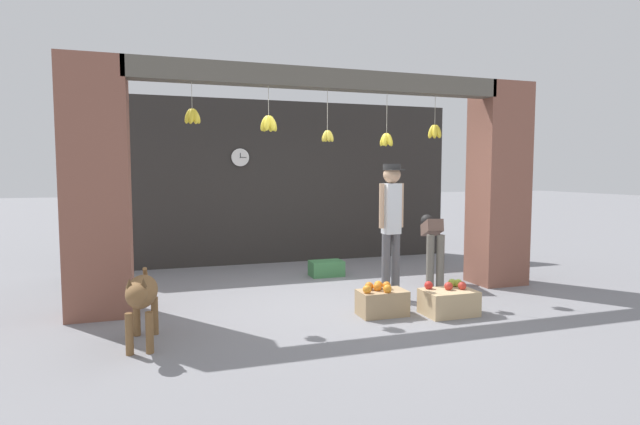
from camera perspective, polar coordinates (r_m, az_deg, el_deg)
The scene contains 13 objects.
ground_plane at distance 6.36m, azimuth 1.22°, elevation -10.22°, with size 60.00×60.00×0.00m, color gray.
shop_back_wall at distance 9.00m, azimuth -4.96°, elevation 3.44°, with size 6.67×0.12×2.89m, color #2D2B28.
shop_pillar_left at distance 6.15m, azimuth -24.14°, elevation 2.51°, with size 0.70×0.60×2.89m, color brown.
shop_pillar_right at distance 7.71m, azimuth 19.69°, elevation 2.99°, with size 0.70×0.60×2.89m, color brown.
storefront_awning at distance 6.36m, azimuth 0.85°, elevation 14.53°, with size 4.77×0.29×0.94m.
dog at distance 5.01m, azimuth -19.75°, elevation -8.84°, with size 0.34×1.03×0.72m.
shopkeeper at distance 6.37m, azimuth 8.15°, elevation -0.79°, with size 0.34×0.29×1.73m.
worker_stooping at distance 7.31m, azimuth 12.73°, elevation -3.13°, with size 0.41×0.75×1.00m.
fruit_crate_oranges at distance 5.82m, azimuth 7.07°, elevation -10.03°, with size 0.55×0.33×0.38m.
fruit_crate_apples at distance 6.00m, azimuth 14.50°, elevation -9.78°, with size 0.59×0.42×0.37m.
produce_box_green at distance 7.90m, azimuth 0.74°, elevation -6.40°, with size 0.52×0.33×0.24m, color #42844C.
water_bottle at distance 6.20m, azimuth 6.78°, elevation -9.61°, with size 0.08×0.08×0.23m.
wall_clock at distance 8.80m, azimuth -9.11°, elevation 6.24°, with size 0.33×0.03×0.33m.
Camera 1 is at (-2.02, -5.81, 1.63)m, focal length 28.00 mm.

